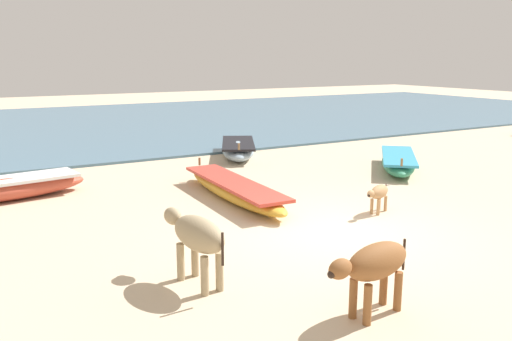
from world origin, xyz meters
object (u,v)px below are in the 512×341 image
at_px(fishing_boat_1, 398,162).
at_px(fishing_boat_6, 238,149).
at_px(fishing_boat_3, 5,189).
at_px(cow_second_adult_brown, 375,265).
at_px(calf_far_tan, 379,193).
at_px(fishing_boat_4, 234,189).
at_px(cow_adult_dun, 197,236).

height_order(fishing_boat_1, fishing_boat_6, fishing_boat_6).
relative_size(fishing_boat_3, cow_second_adult_brown, 2.58).
distance_m(calf_far_tan, cow_second_adult_brown, 4.70).
bearing_deg(fishing_boat_4, fishing_boat_3, 63.51).
xyz_separation_m(fishing_boat_3, cow_second_adult_brown, (3.56, -8.46, 0.41)).
bearing_deg(cow_adult_dun, fishing_boat_4, -41.84).
bearing_deg(fishing_boat_6, cow_adult_dun, -4.28).
height_order(fishing_boat_1, cow_adult_dun, cow_adult_dun).
bearing_deg(fishing_boat_1, calf_far_tan, -7.56).
distance_m(fishing_boat_3, cow_second_adult_brown, 9.18).
bearing_deg(fishing_boat_1, fishing_boat_4, -43.14).
bearing_deg(cow_second_adult_brown, cow_adult_dun, -61.64).
distance_m(fishing_boat_4, fishing_boat_6, 5.23).
xyz_separation_m(fishing_boat_4, fishing_boat_6, (2.52, 4.58, 0.05)).
relative_size(fishing_boat_1, cow_second_adult_brown, 2.27).
xyz_separation_m(fishing_boat_4, cow_second_adult_brown, (-1.08, -5.95, 0.45)).
relative_size(cow_adult_dun, cow_second_adult_brown, 1.08).
height_order(fishing_boat_6, calf_far_tan, fishing_boat_6).
height_order(cow_adult_dun, calf_far_tan, cow_adult_dun).
xyz_separation_m(fishing_boat_1, fishing_boat_4, (-5.64, -0.50, -0.02)).
relative_size(fishing_boat_6, cow_second_adult_brown, 2.32).
distance_m(fishing_boat_4, cow_adult_dun, 4.78).
relative_size(fishing_boat_6, cow_adult_dun, 2.15).
bearing_deg(fishing_boat_4, fishing_boat_6, -26.90).
bearing_deg(fishing_boat_6, cow_second_adult_brown, 7.98).
xyz_separation_m(fishing_boat_1, fishing_boat_3, (-10.28, 2.00, 0.02)).
xyz_separation_m(fishing_boat_3, fishing_boat_6, (7.15, 2.07, 0.01)).
distance_m(fishing_boat_1, fishing_boat_6, 5.14).
distance_m(fishing_boat_6, calf_far_tan, 7.11).
distance_m(fishing_boat_3, cow_adult_dun, 6.78).
relative_size(fishing_boat_4, calf_far_tan, 5.28).
bearing_deg(fishing_boat_1, cow_adult_dun, -19.92).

